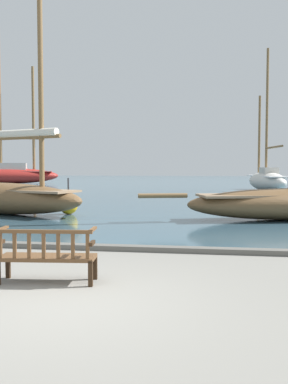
% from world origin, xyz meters
% --- Properties ---
extents(ground_plane, '(160.00, 160.00, 0.00)m').
position_xyz_m(ground_plane, '(0.00, 0.00, 0.00)').
color(ground_plane, gray).
extents(harbor_water, '(100.00, 80.00, 0.08)m').
position_xyz_m(harbor_water, '(0.00, 44.00, 0.04)').
color(harbor_water, '#385666').
rests_on(harbor_water, ground).
extents(quay_edge_kerb, '(40.00, 0.30, 0.12)m').
position_xyz_m(quay_edge_kerb, '(0.00, 3.85, 0.06)').
color(quay_edge_kerb, '#5B5954').
rests_on(quay_edge_kerb, ground).
extents(park_bench, '(1.64, 0.67, 0.92)m').
position_xyz_m(park_bench, '(-0.52, 0.95, 0.47)').
color(park_bench, '#322113').
rests_on(park_bench, ground).
extents(sailboat_mid_port, '(8.14, 4.39, 9.74)m').
position_xyz_m(sailboat_mid_port, '(-6.09, 10.16, 0.93)').
color(sailboat_mid_port, brown).
rests_on(sailboat_mid_port, harbor_water).
extents(sailboat_outer_starboard, '(11.97, 6.74, 17.04)m').
position_xyz_m(sailboat_outer_starboard, '(-20.03, 38.16, 1.40)').
color(sailboat_outer_starboard, maroon).
rests_on(sailboat_outer_starboard, harbor_water).
extents(sailboat_nearest_starboard, '(3.03, 7.72, 10.89)m').
position_xyz_m(sailboat_nearest_starboard, '(6.53, 28.16, 1.00)').
color(sailboat_nearest_starboard, silver).
rests_on(sailboat_nearest_starboard, harbor_water).
extents(channel_buoy, '(0.73, 0.73, 1.43)m').
position_xyz_m(channel_buoy, '(-3.31, 10.29, 0.45)').
color(channel_buoy, gold).
rests_on(channel_buoy, harbor_water).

